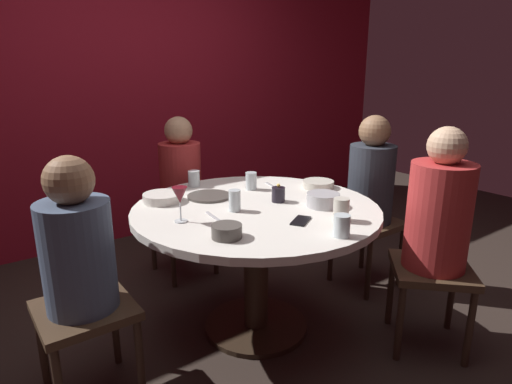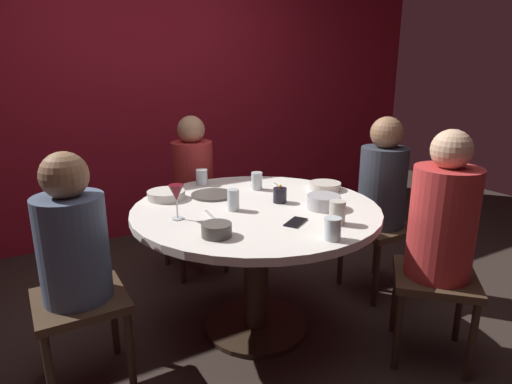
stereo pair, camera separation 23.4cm
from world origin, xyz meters
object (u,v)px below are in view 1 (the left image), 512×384
object	(u,v)px
seated_diner_front_right	(438,218)
cell_phone	(301,221)
wine_glass	(180,197)
bowl_sauce_side	(162,198)
seated_diner_back	(181,179)
cup_by_left_diner	(342,226)
cup_center_front	(251,181)
candle_holder	(278,194)
seated_diner_right	(371,183)
bowl_serving_large	(323,200)
cup_by_right_diner	(235,201)
bowl_salad_center	(227,231)
cup_near_candle	(341,210)
cup_far_edge	(194,179)
seated_diner_left	(78,256)
bowl_small_white	(318,184)
dining_table	(256,233)
dinner_plate	(209,196)

from	to	relation	value
seated_diner_front_right	cell_phone	bearing A→B (deg)	16.60
wine_glass	bowl_sauce_side	xyz separation A→B (m)	(0.06, 0.36, -0.10)
seated_diner_back	cup_by_left_diner	world-z (taller)	seated_diner_back
cup_center_front	seated_diner_back	bearing A→B (deg)	105.53
candle_holder	seated_diner_right	bearing A→B (deg)	0.56
bowl_serving_large	cup_by_right_diner	size ratio (longest dim) A/B	1.58
bowl_serving_large	cell_phone	bearing A→B (deg)	-156.72
bowl_salad_center	bowl_sauce_side	xyz separation A→B (m)	(-0.01, 0.66, -0.01)
cup_center_front	cup_near_candle	bearing A→B (deg)	-87.85
cup_near_candle	bowl_salad_center	bearing A→B (deg)	165.67
seated_diner_right	cup_far_edge	bearing A→B (deg)	-28.48
seated_diner_left	cup_center_front	distance (m)	1.15
seated_diner_left	candle_holder	bearing A→B (deg)	-0.41
bowl_sauce_side	cup_by_left_diner	world-z (taller)	cup_by_left_diner
bowl_small_white	cup_near_candle	distance (m)	0.61
cup_near_candle	seated_diner_front_right	bearing A→B (deg)	-26.61
candle_holder	cup_far_edge	size ratio (longest dim) A/B	1.04
seated_diner_front_right	wine_glass	size ratio (longest dim) A/B	6.87
seated_diner_front_right	cup_by_right_diner	bearing A→B (deg)	5.50
seated_diner_left	candle_holder	xyz separation A→B (m)	(1.09, -0.01, 0.09)
cell_phone	bowl_sauce_side	bearing A→B (deg)	-1.23
dining_table	cup_center_front	bearing A→B (deg)	59.09
cup_by_left_diner	cup_center_front	world-z (taller)	cup_center_front
cup_center_front	seated_diner_left	bearing A→B (deg)	-165.45
seated_diner_left	cup_near_candle	distance (m)	1.22
seated_diner_right	seated_diner_left	bearing A→B (deg)	0.00
candle_holder	seated_diner_back	bearing A→B (deg)	99.25
dining_table	bowl_small_white	world-z (taller)	bowl_small_white
bowl_serving_large	cup_near_candle	bearing A→B (deg)	-113.20
cell_phone	cup_far_edge	bearing A→B (deg)	-24.49
cell_phone	cup_near_candle	bearing A→B (deg)	-154.89
candle_holder	cup_far_edge	distance (m)	0.61
bowl_small_white	cup_far_edge	size ratio (longest dim) A/B	1.93
seated_diner_back	bowl_serving_large	bearing A→B (deg)	14.65
seated_diner_back	cup_by_left_diner	size ratio (longest dim) A/B	11.55
seated_diner_left	cup_far_edge	xyz separation A→B (m)	(0.86, 0.56, 0.09)
wine_glass	seated_diner_right	bearing A→B (deg)	-0.71
cell_phone	bowl_small_white	world-z (taller)	bowl_small_white
dinner_plate	candle_holder	bearing A→B (deg)	-47.99
cell_phone	cup_center_front	xyz separation A→B (m)	(0.14, 0.61, 0.05)
seated_diner_back	cup_near_candle	world-z (taller)	seated_diner_back
seated_diner_left	cell_phone	world-z (taller)	seated_diner_left
wine_glass	cell_phone	size ratio (longest dim) A/B	1.26
cell_phone	cup_far_edge	distance (m)	0.89
bowl_serving_large	cup_by_left_diner	size ratio (longest dim) A/B	1.79
bowl_serving_large	bowl_sauce_side	world-z (taller)	bowl_serving_large
seated_diner_left	cup_by_left_diner	distance (m)	1.15
seated_diner_back	bowl_salad_center	world-z (taller)	seated_diner_back
dinner_plate	cup_by_left_diner	bearing A→B (deg)	-78.60
wine_glass	dinner_plate	distance (m)	0.44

